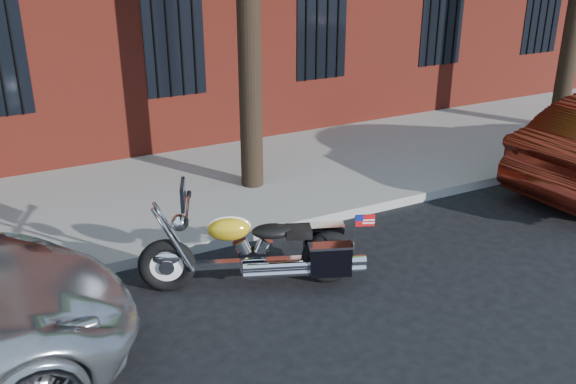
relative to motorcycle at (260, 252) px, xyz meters
name	(u,v)px	position (x,y,z in m)	size (l,w,h in m)	color
ground	(311,280)	(0.62, -0.16, -0.47)	(120.00, 120.00, 0.00)	black
curb	(264,231)	(0.62, 1.22, -0.40)	(40.00, 0.16, 0.15)	gray
sidewalk	(216,186)	(0.62, 3.10, -0.40)	(40.00, 3.60, 0.15)	gray
motorcycle	(260,252)	(0.00, 0.00, 0.00)	(2.52, 1.45, 1.39)	black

